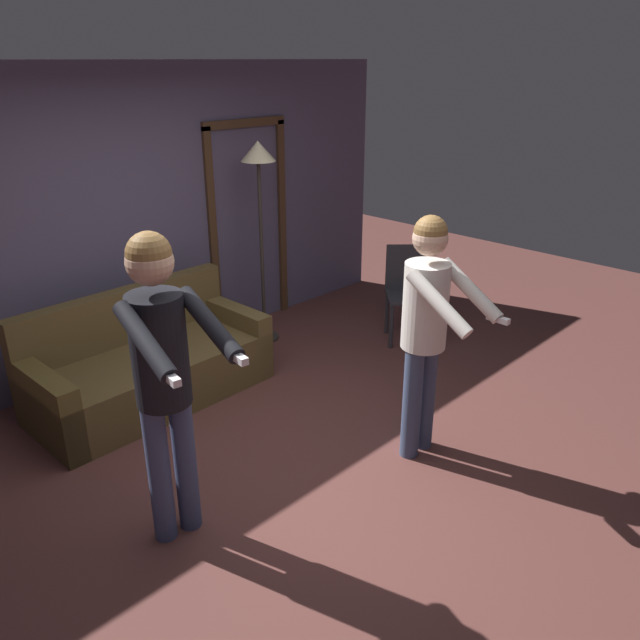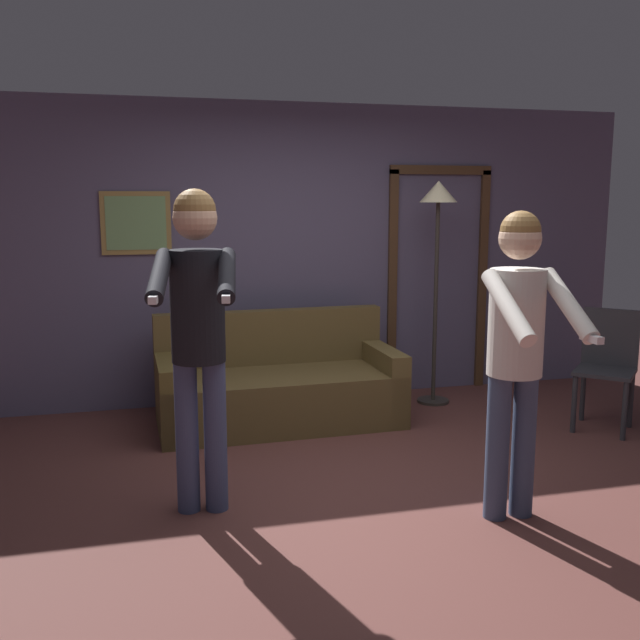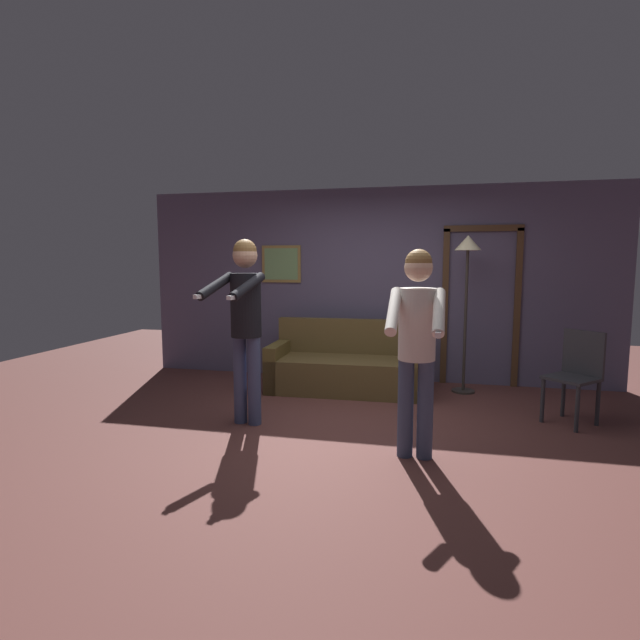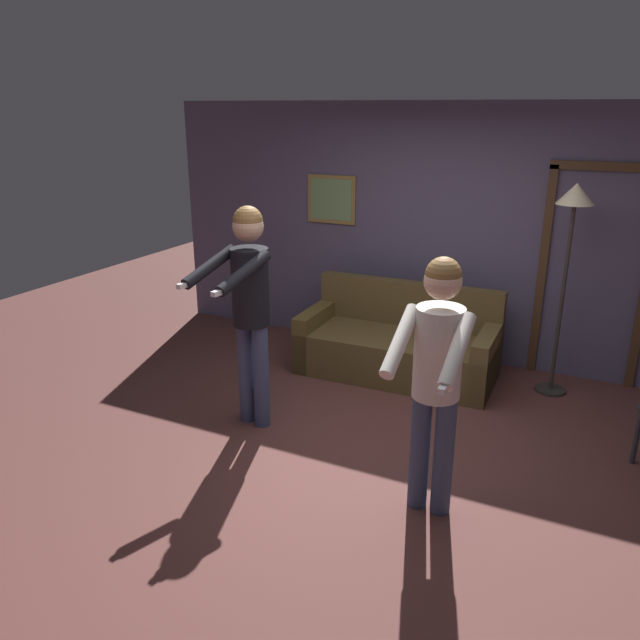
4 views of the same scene
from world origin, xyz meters
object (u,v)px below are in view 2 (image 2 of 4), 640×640
person_standing_left (198,318)px  person_standing_right (517,337)px  couch (278,389)px  torchiere_lamp (438,221)px  dining_chair_distant (607,362)px

person_standing_left → person_standing_right: person_standing_left is taller
person_standing_right → couch: bearing=114.5°
torchiere_lamp → person_standing_right: 2.39m
person_standing_left → person_standing_right: (1.67, -0.51, -0.09)m
torchiere_lamp → couch: bearing=-170.8°
couch → torchiere_lamp: size_ratio=0.99×
torchiere_lamp → person_standing_right: torchiere_lamp is taller
couch → torchiere_lamp: 1.97m
torchiere_lamp → person_standing_left: bearing=-141.1°
couch → person_standing_right: person_standing_right is taller
person_standing_right → dining_chair_distant: 2.07m
torchiere_lamp → person_standing_left: torchiere_lamp is taller
couch → person_standing_right: size_ratio=1.12×
person_standing_right → dining_chair_distant: (1.54, 1.29, -0.51)m
couch → dining_chair_distant: (2.47, -0.75, 0.25)m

